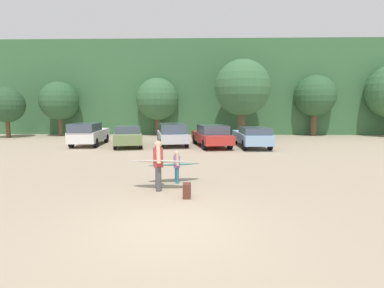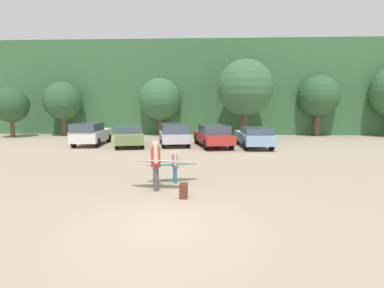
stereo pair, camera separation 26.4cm
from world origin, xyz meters
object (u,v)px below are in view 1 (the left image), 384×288
Objects in this scene: parked_car_red at (212,135)px; surfboard_white at (161,161)px; backpack_dropped at (187,191)px; parked_car_silver at (172,134)px; surfboard_teal at (174,165)px; parked_car_olive_green at (128,136)px; parked_car_white at (89,134)px; person_child at (177,165)px; parked_car_sky_blue at (252,136)px; person_adult at (158,162)px.

parked_car_red is 2.41× the size of surfboard_white.
backpack_dropped is at bearing 140.78° from surfboard_white.
parked_car_silver is 12.58m from backpack_dropped.
surfboard_teal is (-1.72, -9.76, -0.13)m from parked_car_red.
surfboard_teal is (1.05, -10.54, -0.16)m from parked_car_silver.
parked_car_silver is at bearing -82.32° from surfboard_white.
parked_car_olive_green is 10.64m from surfboard_teal.
backpack_dropped is at bearing -151.65° from parked_car_white.
parked_car_red reaches higher than surfboard_white.
surfboard_teal is at bearing -42.67° from person_child.
parked_car_olive_green is at bearing -100.09° from parked_car_white.
surfboard_teal is 2.05m from backpack_dropped.
parked_car_olive_green is 2.27× the size of surfboard_white.
parked_car_red is at bearing -115.13° from surfboard_teal.
parked_car_red is at bearing -116.63° from parked_car_silver.
parked_car_sky_blue is (2.72, -0.17, -0.03)m from parked_car_red.
backpack_dropped is (1.61, -12.46, -0.59)m from parked_car_silver.
parked_car_white is 14.23m from backpack_dropped.
surfboard_white is 1.44m from backpack_dropped.
backpack_dropped is at bearing 92.38° from person_child.
parked_car_white is 12.42m from person_child.
person_adult is at bearing 50.07° from person_child.
parked_car_white is 13.04m from surfboard_white.
parked_car_sky_blue is at bearing -109.90° from surfboard_white.
parked_car_red is at bearing 82.53° from parked_car_sky_blue.
parked_car_sky_blue is 10.58m from person_child.
parked_car_red is 11.76m from backpack_dropped.
parked_car_olive_green reaches higher than person_child.
person_adult is at bearing 138.98° from backpack_dropped.
parked_car_red is 11.04m from surfboard_white.
person_child is 0.57× the size of surfboard_white.
parked_car_white reaches higher than surfboard_white.
person_child is at bearing 152.09° from parked_car_sky_blue.
parked_car_red is (8.61, -0.42, -0.06)m from parked_car_white.
person_child reaches higher than surfboard_white.
surfboard_teal is at bearing -171.16° from parked_car_olive_green.
parked_car_silver reaches higher than parked_car_olive_green.
parked_car_red is 4.25× the size of person_child.
parked_car_red reaches higher than person_child.
parked_car_sky_blue is 11.69m from surfboard_white.
parked_car_olive_green is 2.33× the size of surfboard_teal.
backpack_dropped is at bearing 176.32° from parked_car_silver.
parked_car_silver is 2.87m from parked_car_red.
person_child is at bearing -129.93° from person_adult.
person_adult reaches higher than surfboard_teal.
parked_car_silver is at bearing 97.36° from backpack_dropped.
parked_car_silver is 2.91× the size of person_adult.
parked_car_red is 11.04m from person_adult.
parked_car_silver is 11.64m from surfboard_white.
surfboard_teal is (-4.43, -9.59, -0.09)m from parked_car_sky_blue.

